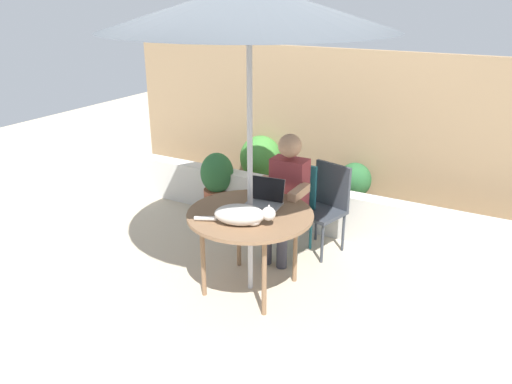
# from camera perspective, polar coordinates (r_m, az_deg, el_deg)

# --- Properties ---
(ground_plane) EXTENTS (14.00, 14.00, 0.00)m
(ground_plane) POSITION_cam_1_polar(r_m,az_deg,el_deg) (4.50, -0.63, -10.78)
(ground_plane) COLOR #BCAD93
(fence_back) EXTENTS (5.61, 0.08, 1.86)m
(fence_back) POSITION_cam_1_polar(r_m,az_deg,el_deg) (5.90, 9.52, 6.79)
(fence_back) COLOR #937756
(fence_back) RESTS_ON ground
(planter_wall_low) EXTENTS (5.05, 0.20, 0.49)m
(planter_wall_low) POSITION_cam_1_polar(r_m,az_deg,el_deg) (5.47, 6.41, -1.85)
(planter_wall_low) COLOR beige
(planter_wall_low) RESTS_ON ground
(patio_table) EXTENTS (1.06, 1.06, 0.72)m
(patio_table) POSITION_cam_1_polar(r_m,az_deg,el_deg) (4.18, -0.67, -3.08)
(patio_table) COLOR brown
(patio_table) RESTS_ON ground
(patio_umbrella) EXTENTS (2.18, 2.18, 2.49)m
(patio_umbrella) POSITION_cam_1_polar(r_m,az_deg,el_deg) (3.80, -0.78, 20.27)
(patio_umbrella) COLOR #B7B7BC
(patio_umbrella) RESTS_ON ground
(chair_occupied) EXTENTS (0.40, 0.40, 0.88)m
(chair_occupied) POSITION_cam_1_polar(r_m,az_deg,el_deg) (4.93, 4.18, -1.11)
(chair_occupied) COLOR #1E606B
(chair_occupied) RESTS_ON ground
(chair_empty) EXTENTS (0.49, 0.49, 0.88)m
(chair_empty) POSITION_cam_1_polar(r_m,az_deg,el_deg) (4.97, 7.95, -1.05)
(chair_empty) COLOR #33383F
(chair_empty) RESTS_ON ground
(person_seated) EXTENTS (0.48, 0.48, 1.22)m
(person_seated) POSITION_cam_1_polar(r_m,az_deg,el_deg) (4.73, 3.42, 0.15)
(person_seated) COLOR maroon
(person_seated) RESTS_ON ground
(laptop) EXTENTS (0.33, 0.29, 0.21)m
(laptop) POSITION_cam_1_polar(r_m,az_deg,el_deg) (4.31, 1.06, -0.54)
(laptop) COLOR gray
(laptop) RESTS_ON patio_table
(cat) EXTENTS (0.63, 0.33, 0.17)m
(cat) POSITION_cam_1_polar(r_m,az_deg,el_deg) (3.91, -1.51, -2.63)
(cat) COLOR silver
(cat) RESTS_ON patio_table
(potted_plant_near_fence) EXTENTS (0.51, 0.51, 0.79)m
(potted_plant_near_fence) POSITION_cam_1_polar(r_m,az_deg,el_deg) (6.26, 0.51, 3.26)
(potted_plant_near_fence) COLOR #595654
(potted_plant_near_fence) RESTS_ON ground
(potted_plant_by_chair) EXTENTS (0.38, 0.38, 0.72)m
(potted_plant_by_chair) POSITION_cam_1_polar(r_m,az_deg,el_deg) (5.85, -4.42, 1.25)
(potted_plant_by_chair) COLOR #9E5138
(potted_plant_by_chair) RESTS_ON ground
(potted_plant_corner) EXTENTS (0.37, 0.37, 0.65)m
(potted_plant_corner) POSITION_cam_1_polar(r_m,az_deg,el_deg) (5.78, 11.07, 0.50)
(potted_plant_corner) COLOR #595654
(potted_plant_corner) RESTS_ON ground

